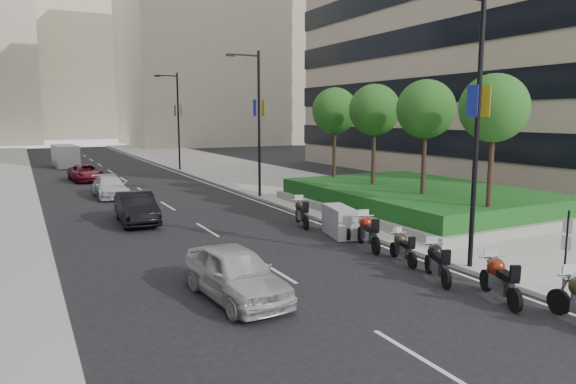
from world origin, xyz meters
TOP-DOWN VIEW (x-y plane):
  - ground at (0.00, 0.00)m, footprint 160.00×160.00m
  - sidewalk_right at (9.00, 30.00)m, footprint 10.00×100.00m
  - lane_edge at (3.70, 30.00)m, footprint 0.12×100.00m
  - lane_centre at (-1.50, 30.00)m, footprint 0.12×100.00m
  - building_cream_right at (22.00, 80.00)m, footprint 28.00×24.00m
  - building_cream_centre at (2.00, 120.00)m, footprint 30.00×24.00m
  - planter at (10.00, 10.00)m, footprint 10.00×14.00m
  - hedge at (10.00, 10.00)m, footprint 9.40×13.40m
  - tree_0 at (8.50, 4.00)m, footprint 2.80×2.80m
  - tree_1 at (8.50, 8.00)m, footprint 2.80×2.80m
  - tree_2 at (8.50, 12.00)m, footprint 2.80×2.80m
  - tree_3 at (8.50, 16.00)m, footprint 2.80×2.80m
  - lamp_post_0 at (4.14, 1.00)m, footprint 2.34×0.45m
  - lamp_post_1 at (4.14, 18.00)m, footprint 2.34×0.45m
  - lamp_post_2 at (4.14, 36.00)m, footprint 2.34×0.45m
  - parking_sign at (4.80, -2.00)m, footprint 0.06×0.32m
  - motorcycle_1 at (2.85, -1.41)m, footprint 1.10×2.16m
  - motorcycle_2 at (2.60, 0.76)m, footprint 1.07×2.03m
  - motorcycle_3 at (2.93, 2.80)m, footprint 0.76×1.97m
  - motorcycle_4 at (3.02, 4.96)m, footprint 1.02×2.36m
  - motorcycle_5 at (3.12, 7.16)m, footprint 1.30×2.26m
  - motorcycle_6 at (2.75, 9.81)m, footprint 0.94×2.30m
  - car_a at (-3.65, 2.16)m, footprint 2.11×4.51m
  - car_b at (-4.02, 14.05)m, footprint 1.76×4.58m
  - car_c at (-3.91, 22.91)m, footprint 1.89×4.52m
  - car_d at (-4.31, 32.27)m, footprint 2.48×4.85m
  - delivery_van at (-4.78, 45.45)m, footprint 2.38×5.32m

SIDE VIEW (x-z plane):
  - ground at x=0.00m, z-range 0.00..0.00m
  - lane_edge at x=3.70m, z-range 0.00..0.01m
  - lane_centre at x=-1.50m, z-range 0.00..0.01m
  - sidewalk_right at x=9.00m, z-range 0.00..0.15m
  - planter at x=10.00m, z-range 0.15..0.55m
  - motorcycle_3 at x=2.93m, z-range 0.03..1.03m
  - motorcycle_2 at x=2.60m, z-range 0.04..1.12m
  - motorcycle_1 at x=2.85m, z-range 0.04..1.19m
  - motorcycle_6 at x=2.75m, z-range 0.04..1.21m
  - motorcycle_5 at x=3.12m, z-range 0.00..1.29m
  - motorcycle_4 at x=3.02m, z-range 0.04..1.26m
  - car_c at x=-3.91m, z-range 0.00..1.31m
  - car_d at x=-4.31m, z-range 0.00..1.31m
  - car_b at x=-4.02m, z-range 0.00..1.49m
  - car_a at x=-3.65m, z-range 0.00..1.49m
  - hedge at x=10.00m, z-range 0.55..1.35m
  - delivery_van at x=-4.78m, z-range -0.07..2.10m
  - parking_sign at x=4.80m, z-range 0.21..2.71m
  - lamp_post_0 at x=4.14m, z-range 0.57..9.57m
  - lamp_post_1 at x=4.14m, z-range 0.57..9.57m
  - lamp_post_2 at x=4.14m, z-range 0.57..9.57m
  - tree_0 at x=8.50m, z-range 2.27..8.57m
  - tree_1 at x=8.50m, z-range 2.27..8.57m
  - tree_2 at x=8.50m, z-range 2.27..8.57m
  - tree_3 at x=8.50m, z-range 2.27..8.57m
  - building_cream_right at x=22.00m, z-range 0.00..36.00m
  - building_cream_centre at x=2.00m, z-range 0.00..38.00m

